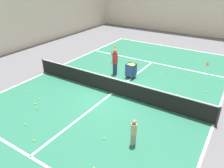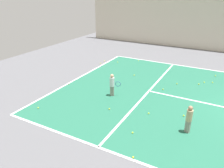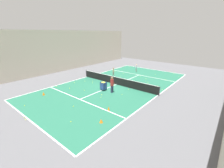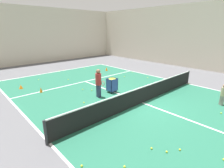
# 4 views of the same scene
# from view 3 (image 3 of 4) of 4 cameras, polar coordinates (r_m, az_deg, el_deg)

# --- Properties ---
(ground_plane) EXTENTS (35.49, 35.49, 0.00)m
(ground_plane) POSITION_cam_3_polar(r_m,az_deg,el_deg) (18.15, 1.62, -0.17)
(ground_plane) COLOR #5B5B60
(court_playing_area) EXTENTS (10.57, 20.29, 0.00)m
(court_playing_area) POSITION_cam_3_polar(r_m,az_deg,el_deg) (18.15, 1.62, -0.17)
(court_playing_area) COLOR #23664C
(court_playing_area) RESTS_ON ground
(line_baseline_near) EXTENTS (10.57, 0.10, 0.00)m
(line_baseline_near) POSITION_cam_3_polar(r_m,az_deg,el_deg) (26.60, 15.21, 5.37)
(line_baseline_near) COLOR white
(line_baseline_near) RESTS_ON ground
(line_baseline_far) EXTENTS (10.57, 0.10, 0.00)m
(line_baseline_far) POSITION_cam_3_polar(r_m,az_deg,el_deg) (12.52, -28.93, -11.93)
(line_baseline_far) COLOR white
(line_baseline_far) RESTS_ON ground
(line_sideline_left) EXTENTS (0.10, 20.29, 0.00)m
(line_sideline_left) POSITION_cam_3_polar(r_m,az_deg,el_deg) (15.70, 17.07, -4.15)
(line_sideline_left) COLOR white
(line_sideline_left) RESTS_ON ground
(line_sideline_right) EXTENTS (0.10, 20.29, 0.00)m
(line_sideline_right) POSITION_cam_3_polar(r_m,az_deg,el_deg) (21.64, -9.51, 2.74)
(line_sideline_right) COLOR white
(line_sideline_right) RESTS_ON ground
(line_service_near) EXTENTS (10.57, 0.10, 0.00)m
(line_service_near) POSITION_cam_3_polar(r_m,az_deg,el_deg) (22.63, 10.34, 3.41)
(line_service_near) COLOR white
(line_service_near) RESTS_ON ground
(line_service_far) EXTENTS (10.57, 0.10, 0.00)m
(line_service_far) POSITION_cam_3_polar(r_m,az_deg,el_deg) (14.46, -12.16, -5.74)
(line_service_far) COLOR white
(line_service_far) RESTS_ON ground
(line_centre_service) EXTENTS (0.10, 11.16, 0.00)m
(line_centre_service) POSITION_cam_3_polar(r_m,az_deg,el_deg) (18.15, 1.62, -0.16)
(line_centre_service) COLOR white
(line_centre_service) RESTS_ON ground
(hall_enclosure_right) EXTENTS (0.15, 31.79, 6.33)m
(hall_enclosure_right) POSITION_cam_3_polar(r_m,az_deg,el_deg) (25.54, -18.56, 11.73)
(hall_enclosure_right) COLOR beige
(hall_enclosure_right) RESTS_ON ground
(tennis_net) EXTENTS (10.87, 0.10, 0.96)m
(tennis_net) POSITION_cam_3_polar(r_m,az_deg,el_deg) (17.99, 1.63, 1.32)
(tennis_net) COLOR #2D2D33
(tennis_net) RESTS_ON ground
(player_near_baseline) EXTENTS (0.36, 0.56, 1.20)m
(player_near_baseline) POSITION_cam_3_polar(r_m,az_deg,el_deg) (24.43, 9.24, 6.27)
(player_near_baseline) COLOR gray
(player_near_baseline) RESTS_ON ground
(coach_at_net) EXTENTS (0.35, 0.67, 1.70)m
(coach_at_net) POSITION_cam_3_polar(r_m,az_deg,el_deg) (15.40, 0.01, 0.14)
(coach_at_net) COLOR #2D3351
(coach_at_net) RESTS_ON ground
(child_midcourt) EXTENTS (0.30, 0.30, 1.16)m
(child_midcourt) POSITION_cam_3_polar(r_m,az_deg,el_deg) (21.93, 0.53, 5.02)
(child_midcourt) COLOR gray
(child_midcourt) RESTS_ON ground
(ball_cart) EXTENTS (0.57, 0.51, 0.95)m
(ball_cart) POSITION_cam_3_polar(r_m,az_deg,el_deg) (16.16, -3.30, -0.17)
(ball_cart) COLOR #2D478C
(ball_cart) RESTS_ON ground
(training_cone_0) EXTENTS (0.18, 0.18, 0.34)m
(training_cone_0) POSITION_cam_3_polar(r_m,az_deg,el_deg) (12.19, -1.30, -9.27)
(training_cone_0) COLOR orange
(training_cone_0) RESTS_ON ground
(training_cone_1) EXTENTS (0.25, 0.25, 0.27)m
(training_cone_1) POSITION_cam_3_polar(r_m,az_deg,el_deg) (10.73, -4.16, -13.80)
(training_cone_1) COLOR orange
(training_cone_1) RESTS_ON ground
(training_cone_2) EXTENTS (0.24, 0.24, 0.34)m
(training_cone_2) POSITION_cam_3_polar(r_m,az_deg,el_deg) (16.51, -24.65, -3.32)
(training_cone_2) COLOR orange
(training_cone_2) RESTS_ON ground
(tennis_ball_0) EXTENTS (0.07, 0.07, 0.07)m
(tennis_ball_0) POSITION_cam_3_polar(r_m,az_deg,el_deg) (18.72, -7.40, 0.39)
(tennis_ball_0) COLOR yellow
(tennis_ball_0) RESTS_ON ground
(tennis_ball_1) EXTENTS (0.07, 0.07, 0.07)m
(tennis_ball_1) POSITION_cam_3_polar(r_m,az_deg,el_deg) (21.07, 19.82, 1.51)
(tennis_ball_1) COLOR yellow
(tennis_ball_1) RESTS_ON ground
(tennis_ball_2) EXTENTS (0.07, 0.07, 0.07)m
(tennis_ball_2) POSITION_cam_3_polar(r_m,az_deg,el_deg) (24.80, 5.79, 5.06)
(tennis_ball_2) COLOR yellow
(tennis_ball_2) RESTS_ON ground
(tennis_ball_3) EXTENTS (0.07, 0.07, 0.07)m
(tennis_ball_3) POSITION_cam_3_polar(r_m,az_deg,el_deg) (24.14, 1.23, 4.76)
(tennis_ball_3) COLOR yellow
(tennis_ball_3) RESTS_ON ground
(tennis_ball_4) EXTENTS (0.07, 0.07, 0.07)m
(tennis_ball_4) POSITION_cam_3_polar(r_m,az_deg,el_deg) (20.91, 12.80, 2.05)
(tennis_ball_4) COLOR yellow
(tennis_ball_4) RESTS_ON ground
(tennis_ball_5) EXTENTS (0.07, 0.07, 0.07)m
(tennis_ball_5) POSITION_cam_3_polar(r_m,az_deg,el_deg) (13.02, -30.42, -10.85)
(tennis_ball_5) COLOR yellow
(tennis_ball_5) RESTS_ON ground
(tennis_ball_6) EXTENTS (0.07, 0.07, 0.07)m
(tennis_ball_6) POSITION_cam_3_polar(r_m,az_deg,el_deg) (24.68, 22.37, 3.64)
(tennis_ball_6) COLOR yellow
(tennis_ball_6) RESTS_ON ground
(tennis_ball_7) EXTENTS (0.07, 0.07, 0.07)m
(tennis_ball_7) POSITION_cam_3_polar(r_m,az_deg,el_deg) (19.62, -10.28, 1.11)
(tennis_ball_7) COLOR yellow
(tennis_ball_7) RESTS_ON ground
(tennis_ball_8) EXTENTS (0.07, 0.07, 0.07)m
(tennis_ball_8) POSITION_cam_3_polar(r_m,az_deg,el_deg) (23.30, 16.12, 3.50)
(tennis_ball_8) COLOR yellow
(tennis_ball_8) RESTS_ON ground
(tennis_ball_9) EXTENTS (0.07, 0.07, 0.07)m
(tennis_ball_9) POSITION_cam_3_polar(r_m,az_deg,el_deg) (15.11, -3.95, -4.09)
(tennis_ball_9) COLOR yellow
(tennis_ball_9) RESTS_ON ground
(tennis_ball_10) EXTENTS (0.07, 0.07, 0.07)m
(tennis_ball_10) POSITION_cam_3_polar(r_m,az_deg,el_deg) (23.13, 4.40, 4.08)
(tennis_ball_10) COLOR yellow
(tennis_ball_10) RESTS_ON ground
(tennis_ball_11) EXTENTS (0.07, 0.07, 0.07)m
(tennis_ball_11) POSITION_cam_3_polar(r_m,az_deg,el_deg) (13.21, -14.48, -8.23)
(tennis_ball_11) COLOR yellow
(tennis_ball_11) RESTS_ON ground
(tennis_ball_12) EXTENTS (0.07, 0.07, 0.07)m
(tennis_ball_12) POSITION_cam_3_polar(r_m,az_deg,el_deg) (16.46, -10.48, -2.41)
(tennis_ball_12) COLOR yellow
(tennis_ball_12) RESTS_ON ground
(tennis_ball_13) EXTENTS (0.07, 0.07, 0.07)m
(tennis_ball_13) POSITION_cam_3_polar(r_m,az_deg,el_deg) (12.63, -30.01, -11.70)
(tennis_ball_13) COLOR yellow
(tennis_ball_13) RESTS_ON ground
(tennis_ball_14) EXTENTS (0.07, 0.07, 0.07)m
(tennis_ball_14) POSITION_cam_3_polar(r_m,az_deg,el_deg) (18.56, -20.33, -0.84)
(tennis_ball_14) COLOR yellow
(tennis_ball_14) RESTS_ON ground
(tennis_ball_15) EXTENTS (0.07, 0.07, 0.07)m
(tennis_ball_15) POSITION_cam_3_polar(r_m,az_deg,el_deg) (28.03, 6.65, 6.63)
(tennis_ball_15) COLOR yellow
(tennis_ball_15) RESTS_ON ground
(tennis_ball_16) EXTENTS (0.07, 0.07, 0.07)m
(tennis_ball_16) POSITION_cam_3_polar(r_m,az_deg,el_deg) (17.39, 20.18, -2.11)
(tennis_ball_16) COLOR yellow
(tennis_ball_16) RESTS_ON ground
(tennis_ball_17) EXTENTS (0.07, 0.07, 0.07)m
(tennis_ball_17) POSITION_cam_3_polar(r_m,az_deg,el_deg) (11.18, -15.41, -13.66)
(tennis_ball_17) COLOR yellow
(tennis_ball_17) RESTS_ON ground
(tennis_ball_18) EXTENTS (0.07, 0.07, 0.07)m
(tennis_ball_18) POSITION_cam_3_polar(r_m,az_deg,el_deg) (25.70, 22.60, 4.18)
(tennis_ball_18) COLOR yellow
(tennis_ball_18) RESTS_ON ground
(tennis_ball_19) EXTENTS (0.07, 0.07, 0.07)m
(tennis_ball_19) POSITION_cam_3_polar(r_m,az_deg,el_deg) (19.23, -14.12, 0.47)
(tennis_ball_19) COLOR yellow
(tennis_ball_19) RESTS_ON ground
(tennis_ball_20) EXTENTS (0.07, 0.07, 0.07)m
(tennis_ball_20) POSITION_cam_3_polar(r_m,az_deg,el_deg) (17.51, -15.86, -1.52)
(tennis_ball_20) COLOR yellow
(tennis_ball_20) RESTS_ON ground
(tennis_ball_21) EXTENTS (0.07, 0.07, 0.07)m
(tennis_ball_21) POSITION_cam_3_polar(r_m,az_deg,el_deg) (23.22, 24.03, 2.53)
(tennis_ball_21) COLOR yellow
(tennis_ball_21) RESTS_ON ground
(tennis_ball_22) EXTENTS (0.07, 0.07, 0.07)m
(tennis_ball_22) POSITION_cam_3_polar(r_m,az_deg,el_deg) (14.54, -4.22, -5.06)
(tennis_ball_22) COLOR yellow
(tennis_ball_22) RESTS_ON ground
(tennis_ball_23) EXTENTS (0.07, 0.07, 0.07)m
(tennis_ball_23) POSITION_cam_3_polar(r_m,az_deg,el_deg) (19.70, 12.74, 1.01)
(tennis_ball_23) COLOR yellow
(tennis_ball_23) RESTS_ON ground
(tennis_ball_24) EXTENTS (0.07, 0.07, 0.07)m
(tennis_ball_24) POSITION_cam_3_polar(r_m,az_deg,el_deg) (27.07, 12.47, 5.88)
(tennis_ball_24) COLOR yellow
(tennis_ball_24) RESTS_ON ground
(tennis_ball_25) EXTENTS (0.07, 0.07, 0.07)m
(tennis_ball_25) POSITION_cam_3_polar(r_m,az_deg,el_deg) (24.49, -1.84, 4.96)
(tennis_ball_25) COLOR yellow
(tennis_ball_25) RESTS_ON ground
(tennis_ball_26) EXTENTS (0.07, 0.07, 0.07)m
(tennis_ball_26) POSITION_cam_3_polar(r_m,az_deg,el_deg) (19.32, 13.52, 0.60)
(tennis_ball_26) COLOR yellow
(tennis_ball_26) RESTS_ON ground
(tennis_ball_27) EXTENTS (0.07, 0.07, 0.07)m
(tennis_ball_27) POSITION_cam_3_polar(r_m,az_deg,el_deg) (18.85, 13.52, 0.14)
(tennis_ball_27) COLOR yellow
(tennis_ball_27) RESTS_ON ground
(tennis_ball_28) EXTENTS (0.07, 0.07, 0.07)m
(tennis_ball_28) POSITION_cam_3_polar(r_m,az_deg,el_deg) (21.85, 10.71, 2.92)
(tennis_ball_28) COLOR yellow
(tennis_ball_28) RESTS_ON ground
(tennis_ball_29) EXTENTS (0.07, 0.07, 0.07)m
(tennis_ball_29) POSITION_cam_3_polar(r_m,az_deg,el_deg) (19.43, -7.49, 1.08)
(tennis_ball_29) COLOR yellow
(tennis_ball_29) RESTS_ON ground
(tennis_ball_30) EXTENTS (0.07, 0.07, 0.07)m
(tennis_ball_30) POSITION_cam_3_polar(r_m,az_deg,el_deg) (18.33, 16.99, -0.71)
(tennis_ball_30) COLOR yellow
(tennis_ball_30) RESTS_ON ground
(tennis_ball_31) EXTENTS (0.07, 0.07, 0.07)m
(tennis_ball_31) POSITION_cam_3_polar(r_m,az_deg,el_deg) (21.72, -9.20, 2.91)
(tennis_ball_31) COLOR yellow
(tennis_ball_31) RESTS_ON ground
(tennis_ball_32) EXTENTS (0.07, 0.07, 0.07)m
(tennis_ball_32) POSITION_cam_3_polar(r_m,az_deg,el_deg) (16.58, 6.36, -2.04)
(tennis_ball_32) COLOR yellow
(tennis_ball_32) RESTS_ON ground
(tennis_ball_33) EXTENTS (0.07, 0.07, 0.07)m
(tennis_ball_33) POSITION_cam_3_polar(r_m,az_deg,el_deg) (17.25, 18.61, -2.10)
(tennis_ball_33) COLOR yellow
(tennis_ball_33) RESTS_ON ground
(tennis_ball_34) EXTENTS (0.07, 0.07, 0.07)m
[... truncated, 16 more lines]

